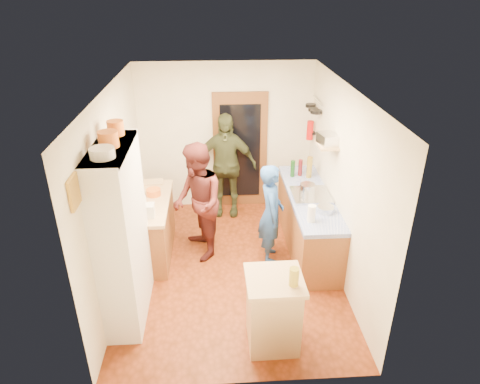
{
  "coord_description": "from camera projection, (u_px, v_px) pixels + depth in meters",
  "views": [
    {
      "loc": [
        -0.19,
        -5.09,
        3.78
      ],
      "look_at": [
        0.13,
        0.15,
        1.15
      ],
      "focal_mm": 32.0,
      "sensor_mm": 36.0,
      "label": 1
    }
  ],
  "objects": [
    {
      "name": "wall_back",
      "position": [
        226.0,
        137.0,
        7.46
      ],
      "size": [
        3.0,
        0.02,
        2.6
      ],
      "primitive_type": "cube",
      "color": "#ECE5CC",
      "rests_on": "ground"
    },
    {
      "name": "paper_towel",
      "position": [
        312.0,
        214.0,
        5.61
      ],
      "size": [
        0.13,
        0.13,
        0.23
      ],
      "primitive_type": "cylinder",
      "rotation": [
        0.0,
        0.0,
        0.25
      ],
      "color": "white",
      "rests_on": "right_counter_top"
    },
    {
      "name": "pan_rail",
      "position": [
        318.0,
        101.0,
        6.77
      ],
      "size": [
        0.02,
        0.65,
        0.02
      ],
      "primitive_type": "cylinder",
      "rotation": [
        1.57,
        0.0,
        0.0
      ],
      "color": "silver",
      "rests_on": "wall_right"
    },
    {
      "name": "person_hob",
      "position": [
        273.0,
        214.0,
        6.13
      ],
      "size": [
        0.38,
        0.56,
        1.51
      ],
      "primitive_type": "imported",
      "rotation": [
        0.0,
        0.0,
        1.53
      ],
      "color": "navy",
      "rests_on": "ground"
    },
    {
      "name": "oil_jar",
      "position": [
        294.0,
        277.0,
        4.43
      ],
      "size": [
        0.11,
        0.11,
        0.21
      ],
      "primitive_type": "cylinder",
      "rotation": [
        0.0,
        0.0,
        0.01
      ],
      "color": "#AD9E2D",
      "rests_on": "island_top"
    },
    {
      "name": "wall_left",
      "position": [
        115.0,
        191.0,
        5.58
      ],
      "size": [
        0.02,
        4.0,
        2.6
      ],
      "primitive_type": "cube",
      "color": "#ECE5CC",
      "rests_on": "ground"
    },
    {
      "name": "pan_hang_c",
      "position": [
        311.0,
        106.0,
        7.03
      ],
      "size": [
        0.17,
        0.17,
        0.05
      ],
      "primitive_type": "cylinder",
      "color": "black",
      "rests_on": "pan_rail"
    },
    {
      "name": "orange_pot_b",
      "position": [
        116.0,
        128.0,
        4.79
      ],
      "size": [
        0.19,
        0.19,
        0.17
      ],
      "primitive_type": "cylinder",
      "color": "orange",
      "rests_on": "hutch_top_shelf"
    },
    {
      "name": "hob",
      "position": [
        311.0,
        195.0,
        6.31
      ],
      "size": [
        0.55,
        0.58,
        0.04
      ],
      "primitive_type": "cube",
      "color": "silver",
      "rests_on": "right_counter_top"
    },
    {
      "name": "cutting_board",
      "position": [
        269.0,
        277.0,
        4.62
      ],
      "size": [
        0.35,
        0.29,
        0.02
      ],
      "primitive_type": "cube",
      "rotation": [
        0.0,
        0.0,
        0.01
      ],
      "color": "white",
      "rests_on": "island_top"
    },
    {
      "name": "right_counter_top",
      "position": [
        310.0,
        197.0,
        6.37
      ],
      "size": [
        0.62,
        2.22,
        0.06
      ],
      "primitive_type": "cube",
      "color": "#1E36A1",
      "rests_on": "right_counter_base"
    },
    {
      "name": "orange_pot_a",
      "position": [
        108.0,
        139.0,
        4.45
      ],
      "size": [
        0.21,
        0.21,
        0.17
      ],
      "primitive_type": "cylinder",
      "color": "orange",
      "rests_on": "hutch_top_shelf"
    },
    {
      "name": "mixing_bowl",
      "position": [
        325.0,
        209.0,
        5.87
      ],
      "size": [
        0.23,
        0.23,
        0.09
      ],
      "primitive_type": "cylinder",
      "rotation": [
        0.0,
        0.0,
        -0.0
      ],
      "color": "silver",
      "rests_on": "right_counter_top"
    },
    {
      "name": "wall_right",
      "position": [
        343.0,
        184.0,
        5.75
      ],
      "size": [
        0.02,
        4.0,
        2.6
      ],
      "primitive_type": "cube",
      "color": "#ECE5CC",
      "rests_on": "ground"
    },
    {
      "name": "door_glass",
      "position": [
        240.0,
        152.0,
        7.52
      ],
      "size": [
        0.7,
        0.02,
        1.7
      ],
      "primitive_type": "cube",
      "color": "black",
      "rests_on": "door_frame"
    },
    {
      "name": "orange_bowl",
      "position": [
        154.0,
        192.0,
        6.33
      ],
      "size": [
        0.26,
        0.26,
        0.1
      ],
      "primitive_type": "cylinder",
      "rotation": [
        0.0,
        0.0,
        -0.22
      ],
      "color": "orange",
      "rests_on": "left_counter_top"
    },
    {
      "name": "hutch_body",
      "position": [
        122.0,
        236.0,
        4.97
      ],
      "size": [
        0.4,
        1.2,
        2.2
      ],
      "primitive_type": "cube",
      "color": "white",
      "rests_on": "ground"
    },
    {
      "name": "picture_frame",
      "position": [
        74.0,
        192.0,
        3.87
      ],
      "size": [
        0.03,
        0.25,
        0.3
      ],
      "primitive_type": "cube",
      "color": "gold",
      "rests_on": "wall_left"
    },
    {
      "name": "kettle",
      "position": [
        140.0,
        203.0,
        5.93
      ],
      "size": [
        0.2,
        0.2,
        0.19
      ],
      "primitive_type": "cylinder",
      "rotation": [
        0.0,
        0.0,
        0.2
      ],
      "color": "white",
      "rests_on": "left_counter_top"
    },
    {
      "name": "island_base",
      "position": [
        273.0,
        313.0,
        4.78
      ],
      "size": [
        0.56,
        0.56,
        0.86
      ],
      "primitive_type": "cube",
      "rotation": [
        0.0,
        0.0,
        0.01
      ],
      "color": "tan",
      "rests_on": "ground"
    },
    {
      "name": "door_frame",
      "position": [
        240.0,
        151.0,
        7.55
      ],
      "size": [
        0.95,
        0.06,
        2.1
      ],
      "primitive_type": "cube",
      "color": "brown",
      "rests_on": "ground"
    },
    {
      "name": "bottle_a",
      "position": [
        293.0,
        169.0,
        6.89
      ],
      "size": [
        0.08,
        0.08,
        0.28
      ],
      "primitive_type": "cylinder",
      "rotation": [
        0.0,
        0.0,
        -0.13
      ],
      "color": "#143F14",
      "rests_on": "right_counter_top"
    },
    {
      "name": "right_counter_base",
      "position": [
        308.0,
        223.0,
        6.57
      ],
      "size": [
        0.6,
        2.2,
        0.84
      ],
      "primitive_type": "cube",
      "color": "brown",
      "rests_on": "ground"
    },
    {
      "name": "left_counter_top",
      "position": [
        147.0,
        203.0,
        6.19
      ],
      "size": [
        0.64,
        1.44,
        0.05
      ],
      "primitive_type": "cube",
      "color": "tan",
      "rests_on": "left_counter_base"
    },
    {
      "name": "toaster",
      "position": [
        145.0,
        211.0,
        5.73
      ],
      "size": [
        0.25,
        0.17,
        0.18
      ],
      "primitive_type": "cube",
      "rotation": [
        0.0,
        0.0,
        0.03
      ],
      "color": "white",
      "rests_on": "left_counter_top"
    },
    {
      "name": "ext_bracket",
      "position": [
        313.0,
        133.0,
        7.2
      ],
      "size": [
        0.06,
        0.1,
        0.04
      ],
      "primitive_type": "cube",
      "color": "black",
      "rests_on": "wall_right"
    },
    {
      "name": "floor",
      "position": [
        232.0,
        268.0,
        6.25
      ],
      "size": [
        3.0,
        4.0,
        0.02
      ],
      "primitive_type": "cube",
      "color": "maroon",
      "rests_on": "ground"
    },
    {
      "name": "person_left",
      "position": [
        199.0,
        201.0,
        6.22
      ],
      "size": [
        0.88,
        1.01,
        1.77
      ],
      "primitive_type": "imported",
      "rotation": [
        0.0,
        0.0,
        -1.3
      ],
      "color": "#4A1B19",
      "rests_on": "ground"
    },
    {
      "name": "bottle_c",
      "position": [
        309.0,
        167.0,
        6.84
      ],
      "size": [
        0.1,
        0.1,
        0.35
      ],
      "primitive_type": "cylinder",
      "rotation": [
        0.0,
        0.0,
        -0.11
      ],
      "color": "olive",
      "rests_on": "right_counter_top"
    },
    {
      "name": "fire_extinguisher",
      "position": [
        310.0,
        130.0,
        7.17
      ],
      "size": [
        0.11,
        0.11,
        0.32
      ],
      "primitive_type": "cylinder",
      "color": "red",
      "rests_on": "wall_right"
    },
    {
      "name": "pan_hang_a",
      "position": [
        316.0,
        112.0,
        6.67
      ],
      "size": [
        0.18,
        0.18,
        0.05
      ],
      "primitive_type": "cylinder",
      "color": "black",
      "rests_on": "pan_rail"
    },
    {
      "name": "island_top",
      "position": [
        275.0,
        280.0,
        4.58
      ],
      "size": [
        0.63,
        0.63,
        0.05
      ],
      "primitive_type": "cube",
      "rotation": [
        0.0,
        0.0,
        0.01
      ],
      "color": "tan",
      "rests_on": "island_base"
    },
    {
      "name": "hutch_top_shelf",
      "position": [
        110.0,
        149.0,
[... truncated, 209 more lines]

